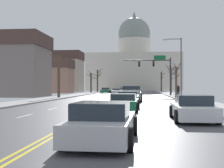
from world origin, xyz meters
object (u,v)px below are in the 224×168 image
(sedan_near_01, at_px, (132,94))
(pedestrian_00, at_px, (178,90))
(signal_gantry, at_px, (156,67))
(sedan_near_03, at_px, (128,98))
(sedan_near_04, at_px, (124,103))
(pickup_truck_near_02, at_px, (131,94))
(street_lamp_right, at_px, (179,62))
(sedan_near_00, at_px, (133,93))
(sedan_near_05, at_px, (193,109))
(sedan_near_06, at_px, (103,123))
(sedan_oncoming_02, at_px, (123,90))
(sedan_oncoming_00, at_px, (117,92))
(sedan_oncoming_01, at_px, (106,91))

(sedan_near_01, relative_size, pedestrian_00, 2.54)
(signal_gantry, distance_m, sedan_near_03, 23.09)
(sedan_near_03, xyz_separation_m, sedan_near_04, (0.03, -7.00, -0.02))
(pickup_truck_near_02, distance_m, sedan_near_04, 13.13)
(street_lamp_right, xyz_separation_m, sedan_near_04, (-6.08, -20.60, -4.34))
(pedestrian_00, bearing_deg, sedan_near_00, 130.97)
(sedan_near_05, height_order, sedan_near_06, sedan_near_05)
(sedan_near_03, relative_size, sedan_near_06, 1.09)
(sedan_oncoming_02, bearing_deg, signal_gantry, -75.73)
(sedan_oncoming_02, bearing_deg, sedan_near_04, -86.36)
(sedan_near_05, xyz_separation_m, sedan_oncoming_00, (-7.38, 43.99, 0.00))
(sedan_near_03, distance_m, sedan_oncoming_00, 31.73)
(pickup_truck_near_02, distance_m, sedan_oncoming_01, 35.13)
(signal_gantry, xyz_separation_m, sedan_oncoming_02, (-7.25, 28.50, -4.19))
(sedan_near_06, height_order, sedan_oncoming_00, sedan_near_06)
(street_lamp_right, distance_m, sedan_near_05, 26.54)
(pickup_truck_near_02, bearing_deg, sedan_near_06, -89.93)
(sedan_near_05, height_order, sedan_oncoming_01, sedan_oncoming_01)
(pedestrian_00, bearing_deg, sedan_near_01, 172.89)
(signal_gantry, xyz_separation_m, pedestrian_00, (2.27, -10.52, -3.69))
(sedan_near_04, bearing_deg, sedan_near_01, 90.18)
(sedan_near_00, xyz_separation_m, sedan_near_06, (0.24, -37.16, -0.01))
(sedan_oncoming_01, bearing_deg, signal_gantry, -59.66)
(sedan_near_00, xyz_separation_m, sedan_oncoming_01, (-6.85, 21.70, 0.03))
(street_lamp_right, xyz_separation_m, sedan_near_01, (-6.14, -0.97, -4.31))
(sedan_near_01, bearing_deg, sedan_oncoming_02, 95.41)
(pickup_truck_near_02, bearing_deg, sedan_oncoming_00, 98.43)
(sedan_oncoming_00, bearing_deg, sedan_oncoming_02, 89.82)
(street_lamp_right, xyz_separation_m, sedan_oncoming_01, (-13.12, 26.94, -4.28))
(sedan_near_05, xyz_separation_m, pedestrian_00, (2.19, 24.38, 0.52))
(pickup_truck_near_02, xyz_separation_m, sedan_near_05, (3.62, -18.61, -0.18))
(sedan_near_06, relative_size, sedan_oncoming_02, 1.00)
(sedan_near_03, bearing_deg, sedan_oncoming_01, 99.81)
(pickup_truck_near_02, height_order, sedan_near_04, pickup_truck_near_02)
(sedan_oncoming_02, bearing_deg, sedan_near_06, -86.92)
(street_lamp_right, bearing_deg, sedan_near_04, -106.45)
(street_lamp_right, bearing_deg, sedan_oncoming_00, 118.75)
(pedestrian_00, bearing_deg, street_lamp_right, 81.65)
(signal_gantry, xyz_separation_m, sedan_near_00, (-3.75, -3.59, -4.20))
(sedan_oncoming_00, bearing_deg, sedan_near_01, -78.96)
(sedan_near_01, height_order, sedan_near_05, sedan_near_05)
(sedan_near_01, xyz_separation_m, sedan_near_05, (3.70, -25.11, -0.00))
(sedan_near_00, relative_size, sedan_near_01, 1.03)
(pedestrian_00, bearing_deg, sedan_near_06, -100.84)
(signal_gantry, bearing_deg, sedan_near_00, -136.26)
(sedan_near_04, bearing_deg, sedan_near_06, -89.77)
(pickup_truck_near_02, xyz_separation_m, sedan_oncoming_01, (-7.06, 34.41, -0.14))
(signal_gantry, bearing_deg, sedan_oncoming_00, 128.80)
(pedestrian_00, bearing_deg, pickup_truck_near_02, -135.22)
(sedan_near_06, bearing_deg, street_lamp_right, 79.30)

